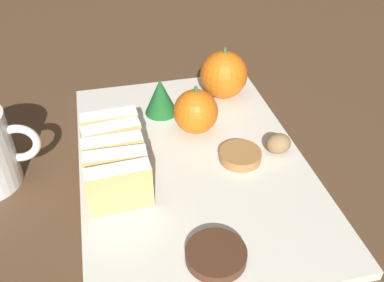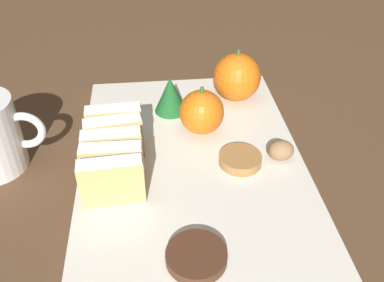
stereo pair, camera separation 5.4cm
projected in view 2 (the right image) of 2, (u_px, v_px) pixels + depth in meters
The scene contains 13 objects.
ground_plane at pixel (192, 166), 0.56m from camera, with size 6.00×6.00×0.00m, color #513823.
serving_platter at pixel (192, 163), 0.56m from camera, with size 0.29×0.42×0.01m.
stollen_slice_front at pixel (112, 181), 0.48m from camera, with size 0.07×0.02×0.06m.
stollen_slice_second at pixel (113, 166), 0.50m from camera, with size 0.07×0.02×0.06m.
stollen_slice_third at pixel (113, 151), 0.52m from camera, with size 0.07×0.02×0.06m.
stollen_slice_fourth at pixel (114, 138), 0.54m from camera, with size 0.07×0.03×0.06m.
stollen_slice_fifth at pixel (115, 126), 0.56m from camera, with size 0.07×0.02×0.06m.
orange_near at pixel (202, 112), 0.59m from camera, with size 0.06×0.06×0.07m.
orange_far at pixel (237, 77), 0.65m from camera, with size 0.07×0.07×0.08m.
walnut at pixel (281, 150), 0.55m from camera, with size 0.03×0.03×0.03m.
chocolate_cookie at pixel (196, 256), 0.43m from camera, with size 0.06×0.06×0.01m.
gingerbread_cookie at pixel (240, 159), 0.54m from camera, with size 0.05×0.05×0.01m.
evergreen_sprig at pixel (170, 95), 0.63m from camera, with size 0.05×0.05×0.06m.
Camera 2 is at (-0.04, -0.42, 0.37)m, focal length 40.00 mm.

